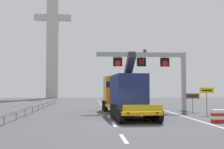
{
  "coord_description": "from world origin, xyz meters",
  "views": [
    {
      "loc": [
        -1.81,
        -20.12,
        2.41
      ],
      "look_at": [
        0.25,
        8.05,
        3.73
      ],
      "focal_mm": 47.33,
      "sensor_mm": 36.0,
      "label": 1
    }
  ],
  "objects_px": {
    "crash_barrier_striped": "(219,116)",
    "bridge_pylon_distant": "(53,32)",
    "overhead_lane_gantry": "(154,65)",
    "tourist_info_sign_brown": "(193,98)",
    "heavy_haul_truck_yellow": "(123,93)",
    "exit_sign_yellow": "(207,95)"
  },
  "relations": [
    {
      "from": "exit_sign_yellow",
      "to": "bridge_pylon_distant",
      "type": "height_order",
      "value": "bridge_pylon_distant"
    },
    {
      "from": "heavy_haul_truck_yellow",
      "to": "exit_sign_yellow",
      "type": "distance_m",
      "value": 7.65
    },
    {
      "from": "overhead_lane_gantry",
      "to": "tourist_info_sign_brown",
      "type": "relative_size",
      "value": 5.15
    },
    {
      "from": "exit_sign_yellow",
      "to": "bridge_pylon_distant",
      "type": "distance_m",
      "value": 52.55
    },
    {
      "from": "heavy_haul_truck_yellow",
      "to": "tourist_info_sign_brown",
      "type": "bearing_deg",
      "value": 13.64
    },
    {
      "from": "heavy_haul_truck_yellow",
      "to": "exit_sign_yellow",
      "type": "bearing_deg",
      "value": -8.72
    },
    {
      "from": "exit_sign_yellow",
      "to": "tourist_info_sign_brown",
      "type": "xyz_separation_m",
      "value": [
        -0.29,
        2.93,
        -0.42
      ]
    },
    {
      "from": "overhead_lane_gantry",
      "to": "crash_barrier_striped",
      "type": "relative_size",
      "value": 9.51
    },
    {
      "from": "overhead_lane_gantry",
      "to": "heavy_haul_truck_yellow",
      "type": "distance_m",
      "value": 5.68
    },
    {
      "from": "crash_barrier_striped",
      "to": "bridge_pylon_distant",
      "type": "bearing_deg",
      "value": 109.25
    },
    {
      "from": "heavy_haul_truck_yellow",
      "to": "bridge_pylon_distant",
      "type": "distance_m",
      "value": 49.07
    },
    {
      "from": "overhead_lane_gantry",
      "to": "crash_barrier_striped",
      "type": "bearing_deg",
      "value": -77.11
    },
    {
      "from": "tourist_info_sign_brown",
      "to": "crash_barrier_striped",
      "type": "bearing_deg",
      "value": -98.1
    },
    {
      "from": "heavy_haul_truck_yellow",
      "to": "bridge_pylon_distant",
      "type": "relative_size",
      "value": 0.44
    },
    {
      "from": "overhead_lane_gantry",
      "to": "bridge_pylon_distant",
      "type": "distance_m",
      "value": 46.42
    },
    {
      "from": "exit_sign_yellow",
      "to": "heavy_haul_truck_yellow",
      "type": "bearing_deg",
      "value": 171.28
    },
    {
      "from": "tourist_info_sign_brown",
      "to": "bridge_pylon_distant",
      "type": "xyz_separation_m",
      "value": [
        -19.55,
        43.53,
        14.91
      ]
    },
    {
      "from": "heavy_haul_truck_yellow",
      "to": "tourist_info_sign_brown",
      "type": "relative_size",
      "value": 7.52
    },
    {
      "from": "overhead_lane_gantry",
      "to": "tourist_info_sign_brown",
      "type": "distance_m",
      "value": 5.23
    },
    {
      "from": "overhead_lane_gantry",
      "to": "tourist_info_sign_brown",
      "type": "height_order",
      "value": "overhead_lane_gantry"
    },
    {
      "from": "overhead_lane_gantry",
      "to": "exit_sign_yellow",
      "type": "height_order",
      "value": "overhead_lane_gantry"
    },
    {
      "from": "heavy_haul_truck_yellow",
      "to": "tourist_info_sign_brown",
      "type": "distance_m",
      "value": 7.51
    }
  ]
}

